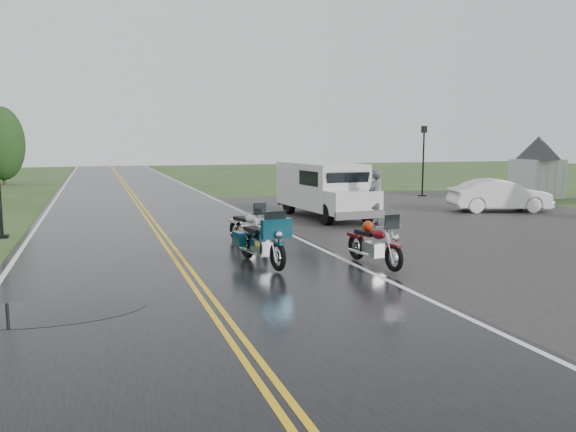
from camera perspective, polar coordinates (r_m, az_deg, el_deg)
The scene contains 12 objects.
ground at distance 12.00m, azimuth -9.65°, elevation -6.49°, with size 120.00×120.00×0.00m, color #2D471E.
road at distance 21.77m, azimuth -13.94°, elevation -0.27°, with size 8.00×100.00×0.04m, color black.
parking_pad at distance 21.11m, azimuth 18.74°, elevation -0.70°, with size 14.00×24.00×0.03m, color black.
visitor_center at distance 32.09m, azimuth 24.08°, elevation 6.00°, with size 16.00×10.00×4.80m, color #A8AAAD, non-canonical shape.
motorcycle_red at distance 12.46m, azimuth 10.73°, elevation -3.09°, with size 0.76×2.09×1.24m, color #590A11, non-canonical shape.
motorcycle_teal at distance 12.29m, azimuth -1.05°, elevation -2.88°, with size 0.82×2.25×1.33m, color #052B39, non-canonical shape.
motorcycle_silver at distance 14.84m, azimuth -2.69°, elevation -1.32°, with size 0.75×2.06×1.22m, color #ADB0B5, non-canonical shape.
van_white at distance 19.43m, azimuth 3.94°, elevation 2.14°, with size 2.04×5.45×2.14m, color silver, non-canonical shape.
person_at_van at distance 19.58m, azimuth 8.80°, elevation 1.79°, with size 0.70×0.46×1.92m, color #454549.
sedan_white at distance 24.87m, azimuth 20.68°, elevation 1.91°, with size 1.41×4.04×1.33m, color silver.
lamp_post_far_right at distance 30.65m, azimuth 13.58°, elevation 5.44°, with size 0.32×0.32×3.78m, color black, non-canonical shape.
tree_left_far at distance 42.76m, azimuth -27.03°, elevation 5.86°, with size 2.94×2.94×4.53m, color #1E3D19, non-canonical shape.
Camera 1 is at (-1.84, -11.51, 2.88)m, focal length 35.00 mm.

